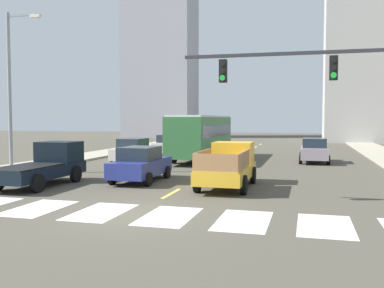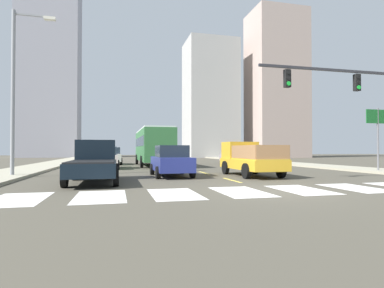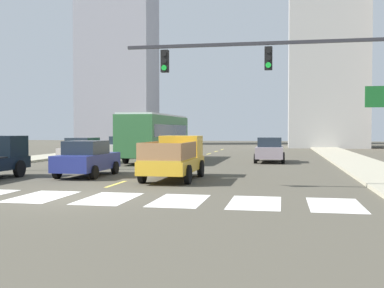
% 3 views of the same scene
% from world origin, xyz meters
% --- Properties ---
extents(ground_plane, '(160.00, 160.00, 0.00)m').
position_xyz_m(ground_plane, '(0.00, 0.00, 0.00)').
color(ground_plane, '#4B473B').
extents(sidewalk_right, '(3.23, 110.00, 0.15)m').
position_xyz_m(sidewalk_right, '(11.63, 18.00, 0.07)').
color(sidewalk_right, '#A69F87').
rests_on(sidewalk_right, ground).
extents(sidewalk_left, '(3.23, 110.00, 0.15)m').
position_xyz_m(sidewalk_left, '(-11.63, 18.00, 0.07)').
color(sidewalk_left, '#A69F87').
rests_on(sidewalk_left, ground).
extents(crosswalk_stripe_0, '(1.57, 2.89, 0.01)m').
position_xyz_m(crosswalk_stripe_0, '(-8.33, 0.00, 0.00)').
color(crosswalk_stripe_0, silver).
rests_on(crosswalk_stripe_0, ground).
extents(crosswalk_stripe_1, '(1.57, 2.89, 0.01)m').
position_xyz_m(crosswalk_stripe_1, '(-5.95, 0.00, 0.00)').
color(crosswalk_stripe_1, silver).
rests_on(crosswalk_stripe_1, ground).
extents(crosswalk_stripe_2, '(1.57, 2.89, 0.01)m').
position_xyz_m(crosswalk_stripe_2, '(-3.57, 0.00, 0.00)').
color(crosswalk_stripe_2, silver).
rests_on(crosswalk_stripe_2, ground).
extents(crosswalk_stripe_3, '(1.57, 2.89, 0.01)m').
position_xyz_m(crosswalk_stripe_3, '(-1.19, 0.00, 0.00)').
color(crosswalk_stripe_3, silver).
rests_on(crosswalk_stripe_3, ground).
extents(crosswalk_stripe_4, '(1.57, 2.89, 0.01)m').
position_xyz_m(crosswalk_stripe_4, '(1.19, 0.00, 0.00)').
color(crosswalk_stripe_4, silver).
rests_on(crosswalk_stripe_4, ground).
extents(crosswalk_stripe_5, '(1.57, 2.89, 0.01)m').
position_xyz_m(crosswalk_stripe_5, '(3.57, 0.00, 0.00)').
color(crosswalk_stripe_5, silver).
rests_on(crosswalk_stripe_5, ground).
extents(lane_dash_0, '(0.16, 2.40, 0.01)m').
position_xyz_m(lane_dash_0, '(0.00, 4.00, 0.00)').
color(lane_dash_0, '#E2CB4C').
rests_on(lane_dash_0, ground).
extents(lane_dash_1, '(0.16, 2.40, 0.01)m').
position_xyz_m(lane_dash_1, '(0.00, 9.00, 0.00)').
color(lane_dash_1, '#E2CB4C').
rests_on(lane_dash_1, ground).
extents(lane_dash_2, '(0.16, 2.40, 0.01)m').
position_xyz_m(lane_dash_2, '(0.00, 14.00, 0.00)').
color(lane_dash_2, '#E2CB4C').
rests_on(lane_dash_2, ground).
extents(lane_dash_3, '(0.16, 2.40, 0.01)m').
position_xyz_m(lane_dash_3, '(0.00, 19.00, 0.00)').
color(lane_dash_3, '#E2CB4C').
rests_on(lane_dash_3, ground).
extents(lane_dash_4, '(0.16, 2.40, 0.01)m').
position_xyz_m(lane_dash_4, '(0.00, 24.00, 0.00)').
color(lane_dash_4, '#E2CB4C').
rests_on(lane_dash_4, ground).
extents(lane_dash_5, '(0.16, 2.40, 0.01)m').
position_xyz_m(lane_dash_5, '(0.00, 29.00, 0.00)').
color(lane_dash_5, '#E2CB4C').
rests_on(lane_dash_5, ground).
extents(lane_dash_6, '(0.16, 2.40, 0.01)m').
position_xyz_m(lane_dash_6, '(0.00, 34.00, 0.00)').
color(lane_dash_6, '#E2CB4C').
rests_on(lane_dash_6, ground).
extents(lane_dash_7, '(0.16, 2.40, 0.01)m').
position_xyz_m(lane_dash_7, '(0.00, 39.00, 0.00)').
color(lane_dash_7, '#E2CB4C').
rests_on(lane_dash_7, ground).
extents(pickup_stakebed, '(2.18, 5.20, 1.96)m').
position_xyz_m(pickup_stakebed, '(1.95, 6.52, 0.94)').
color(pickup_stakebed, gold).
rests_on(pickup_stakebed, ground).
extents(pickup_dark, '(2.18, 5.20, 1.96)m').
position_xyz_m(pickup_dark, '(-6.46, 4.79, 0.92)').
color(pickup_dark, black).
rests_on(pickup_dark, ground).
extents(city_bus, '(2.72, 10.80, 3.32)m').
position_xyz_m(city_bus, '(-2.22, 18.43, 1.95)').
color(city_bus, '#316C39').
rests_on(city_bus, ground).
extents(sedan_far, '(2.02, 4.40, 1.72)m').
position_xyz_m(sedan_far, '(-2.50, 6.87, 0.86)').
color(sedan_far, navy).
rests_on(sedan_far, ground).
extents(sedan_mid, '(2.02, 4.40, 1.72)m').
position_xyz_m(sedan_mid, '(-5.92, 22.10, 0.86)').
color(sedan_mid, silver).
rests_on(sedan_mid, ground).
extents(sedan_near_left, '(2.02, 4.40, 1.72)m').
position_xyz_m(sedan_near_left, '(5.89, 18.57, 0.86)').
color(sedan_near_left, gray).
rests_on(sedan_near_left, ground).
extents(sedan_near_right, '(2.02, 4.40, 1.72)m').
position_xyz_m(sedan_near_right, '(-6.26, 15.00, 0.86)').
color(sedan_near_right, beige).
rests_on(sedan_near_right, ground).
extents(traffic_signal_gantry, '(9.80, 0.27, 6.00)m').
position_xyz_m(traffic_signal_gantry, '(7.44, 2.90, 4.23)').
color(traffic_signal_gantry, '#2D2D33').
rests_on(traffic_signal_gantry, ground).
extents(direction_sign_green, '(1.70, 0.12, 4.20)m').
position_xyz_m(direction_sign_green, '(11.07, 6.59, 3.03)').
color(direction_sign_green, slate).
rests_on(direction_sign_green, ground).
extents(streetlight_left, '(2.20, 0.28, 9.00)m').
position_xyz_m(streetlight_left, '(-10.70, 8.08, 4.97)').
color(streetlight_left, gray).
rests_on(streetlight_left, ground).
extents(tower_tall_centre, '(11.34, 7.45, 35.35)m').
position_xyz_m(tower_tall_centre, '(-18.47, 55.96, 17.68)').
color(tower_tall_centre, '#9695A0').
rests_on(tower_tall_centre, ground).
extents(block_mid_left, '(9.46, 8.27, 22.51)m').
position_xyz_m(block_mid_left, '(12.17, 47.79, 11.25)').
color(block_mid_left, '#ABA9A4').
rests_on(block_mid_left, ground).
extents(block_mid_right, '(10.07, 8.33, 28.30)m').
position_xyz_m(block_mid_right, '(24.71, 44.79, 14.15)').
color(block_mid_right, '#AD978C').
rests_on(block_mid_right, ground).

